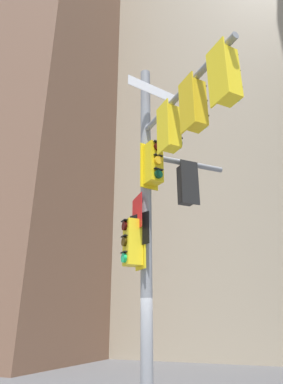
# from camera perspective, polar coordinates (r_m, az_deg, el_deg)

# --- Properties ---
(building_tower_left) EXTENTS (13.86, 13.86, 50.38)m
(building_tower_left) POSITION_cam_1_polar(r_m,az_deg,el_deg) (34.57, -15.99, 21.61)
(building_tower_left) COLOR brown
(building_tower_left) RESTS_ON ground
(building_mid_block) EXTENTS (16.14, 16.14, 53.90)m
(building_mid_block) POSITION_cam_1_polar(r_m,az_deg,el_deg) (37.70, 12.24, 20.50)
(building_mid_block) COLOR tan
(building_mid_block) RESTS_ON ground
(signal_pole_assembly) EXTENTS (3.06, 3.89, 8.38)m
(signal_pole_assembly) POSITION_cam_1_polar(r_m,az_deg,el_deg) (7.34, 3.85, 1.80)
(signal_pole_assembly) COLOR gray
(signal_pole_assembly) RESTS_ON ground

